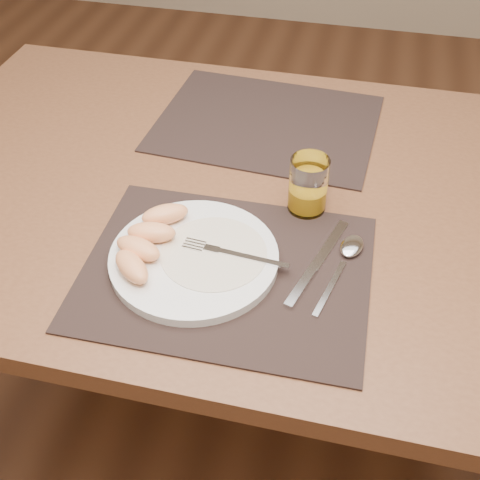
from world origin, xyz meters
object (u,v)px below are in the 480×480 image
placemat_near (226,271)px  spoon (349,252)px  placemat_far (267,123)px  plate (194,258)px  table (254,222)px  juice_glass (308,187)px  knife (313,269)px  fork (226,252)px

placemat_near → spoon: 0.20m
placemat_far → plate: plate is taller
table → placemat_near: size_ratio=3.11×
placemat_near → placemat_far: bearing=92.9°
table → juice_glass: (0.10, -0.04, 0.13)m
spoon → juice_glass: bearing=129.5°
spoon → placemat_far: bearing=119.8°
knife → spoon: 0.07m
placemat_far → fork: (0.02, -0.42, 0.02)m
knife → fork: bearing=-175.9°
placemat_near → fork: size_ratio=2.57×
fork → juice_glass: size_ratio=1.73×
fork → placemat_near: bearing=-75.5°
placemat_near → juice_glass: 0.21m
plate → fork: bearing=15.9°
plate → knife: bearing=7.3°
placemat_near → plate: size_ratio=1.67×
placemat_near → fork: 0.03m
placemat_far → spoon: 0.42m
plate → juice_glass: (0.15, 0.17, 0.04)m
placemat_far → juice_glass: (0.12, -0.26, 0.05)m
placemat_near → knife: (0.13, 0.03, 0.00)m
juice_glass → plate: bearing=-131.6°
placemat_far → juice_glass: size_ratio=4.45×
fork → table: bearing=88.9°
plate → spoon: plate is taller
plate → knife: 0.19m
placemat_near → knife: 0.14m
spoon → placemat_near: bearing=-156.7°
knife → plate: bearing=-172.7°
table → knife: bearing=-54.4°
knife → spoon: size_ratio=1.13×
fork → knife: 0.14m
fork → plate: bearing=-164.1°
placemat_near → spoon: bearing=23.3°
table → fork: size_ratio=7.99×
fork → spoon: (0.19, 0.06, -0.01)m
plate → fork: 0.05m
placemat_far → fork: size_ratio=2.57×
table → fork: fork is taller
knife → juice_glass: bearing=102.5°
table → juice_glass: size_ratio=13.83×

